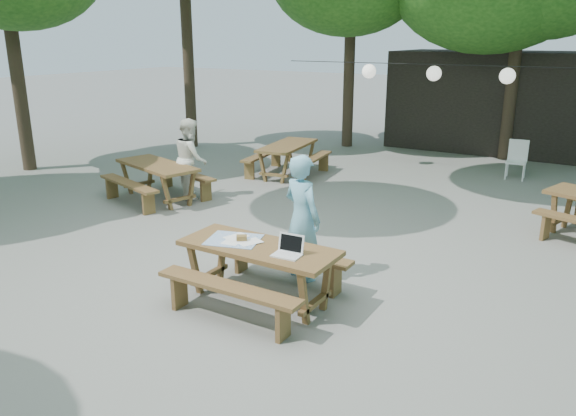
# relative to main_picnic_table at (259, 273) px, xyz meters

# --- Properties ---
(ground) EXTENTS (80.00, 80.00, 0.00)m
(ground) POSITION_rel_main_picnic_table_xyz_m (-0.08, 1.63, -0.39)
(ground) COLOR slate
(ground) RESTS_ON ground
(pavilion) EXTENTS (6.00, 3.00, 2.80)m
(pavilion) POSITION_rel_main_picnic_table_xyz_m (0.42, 12.13, 1.01)
(pavilion) COLOR black
(pavilion) RESTS_ON ground
(main_picnic_table) EXTENTS (2.00, 1.58, 0.75)m
(main_picnic_table) POSITION_rel_main_picnic_table_xyz_m (0.00, 0.00, 0.00)
(main_picnic_table) COLOR brown
(main_picnic_table) RESTS_ON ground
(picnic_table_nw) EXTENTS (2.26, 2.05, 0.75)m
(picnic_table_nw) POSITION_rel_main_picnic_table_xyz_m (-4.35, 2.77, 0.00)
(picnic_table_nw) COLOR brown
(picnic_table_nw) RESTS_ON ground
(picnic_table_far_w) EXTENTS (1.82, 2.10, 0.75)m
(picnic_table_far_w) POSITION_rel_main_picnic_table_xyz_m (-3.18, 5.96, 0.00)
(picnic_table_far_w) COLOR brown
(picnic_table_far_w) RESTS_ON ground
(woman) EXTENTS (0.74, 0.60, 1.74)m
(woman) POSITION_rel_main_picnic_table_xyz_m (0.09, 0.91, 0.48)
(woman) COLOR #76BCD8
(woman) RESTS_ON ground
(second_person) EXTENTS (1.00, 1.00, 1.64)m
(second_person) POSITION_rel_main_picnic_table_xyz_m (-3.89, 3.29, 0.43)
(second_person) COLOR white
(second_person) RESTS_ON ground
(plastic_chair) EXTENTS (0.47, 0.47, 0.90)m
(plastic_chair) POSITION_rel_main_picnic_table_xyz_m (1.59, 8.41, -0.13)
(plastic_chair) COLOR white
(plastic_chair) RESTS_ON ground
(laptop) EXTENTS (0.35, 0.28, 0.24)m
(laptop) POSITION_rel_main_picnic_table_xyz_m (0.47, -0.07, 0.42)
(laptop) COLOR white
(laptop) RESTS_ON main_picnic_table
(tabletop_clutter) EXTENTS (0.78, 0.71, 0.08)m
(tabletop_clutter) POSITION_rel_main_picnic_table_xyz_m (-0.35, 0.01, 0.37)
(tabletop_clutter) COLOR #326AAD
(tabletop_clutter) RESTS_ON main_picnic_table
(paper_lanterns) EXTENTS (9.00, 0.34, 0.38)m
(paper_lanterns) POSITION_rel_main_picnic_table_xyz_m (-0.27, 7.63, 2.02)
(paper_lanterns) COLOR black
(paper_lanterns) RESTS_ON ground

